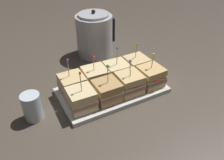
% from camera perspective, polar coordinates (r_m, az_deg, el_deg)
% --- Properties ---
extents(ground_plane, '(6.00, 6.00, 0.00)m').
position_cam_1_polar(ground_plane, '(1.03, -0.00, -2.87)').
color(ground_plane, '#4C4238').
extents(serving_platter, '(0.45, 0.24, 0.02)m').
position_cam_1_polar(serving_platter, '(1.02, -0.00, -2.47)').
color(serving_platter, silver).
rests_on(serving_platter, ground_plane).
extents(sandwich_front_far_left, '(0.10, 0.10, 0.16)m').
position_cam_1_polar(sandwich_front_far_left, '(0.90, -7.39, -4.58)').
color(sandwich_front_far_left, beige).
rests_on(sandwich_front_far_left, serving_platter).
extents(sandwich_front_center_left, '(0.10, 0.10, 0.16)m').
position_cam_1_polar(sandwich_front_center_left, '(0.93, -1.25, -2.69)').
color(sandwich_front_center_left, tan).
rests_on(sandwich_front_center_left, serving_platter).
extents(sandwich_front_center_right, '(0.10, 0.10, 0.16)m').
position_cam_1_polar(sandwich_front_center_right, '(0.98, 4.18, -0.82)').
color(sandwich_front_center_right, '#DBB77A').
rests_on(sandwich_front_center_right, serving_platter).
extents(sandwich_front_far_right, '(0.10, 0.11, 0.15)m').
position_cam_1_polar(sandwich_front_far_right, '(1.03, 9.28, 0.84)').
color(sandwich_front_far_right, tan).
rests_on(sandwich_front_far_right, serving_platter).
extents(sandwich_back_far_left, '(0.10, 0.10, 0.16)m').
position_cam_1_polar(sandwich_back_far_left, '(0.98, -9.51, -1.14)').
color(sandwich_back_far_left, '#DBB77A').
rests_on(sandwich_back_far_left, serving_platter).
extents(sandwich_back_center_left, '(0.11, 0.11, 0.15)m').
position_cam_1_polar(sandwich_back_center_left, '(1.01, -4.10, 0.56)').
color(sandwich_back_center_left, beige).
rests_on(sandwich_back_center_left, serving_platter).
extents(sandwich_back_center_right, '(0.11, 0.11, 0.16)m').
position_cam_1_polar(sandwich_back_center_right, '(1.05, 1.09, 2.06)').
color(sandwich_back_center_right, beige).
rests_on(sandwich_back_center_right, serving_platter).
extents(sandwich_back_far_right, '(0.10, 0.10, 0.15)m').
position_cam_1_polar(sandwich_back_far_right, '(1.10, 5.89, 3.47)').
color(sandwich_back_far_right, '#DBB77A').
rests_on(sandwich_back_far_right, serving_platter).
extents(kettle_steel, '(0.21, 0.19, 0.25)m').
position_cam_1_polar(kettle_steel, '(1.27, -4.22, 10.78)').
color(kettle_steel, '#B7BABF').
rests_on(kettle_steel, ground_plane).
extents(drinking_glass, '(0.07, 0.07, 0.11)m').
position_cam_1_polar(drinking_glass, '(0.92, -18.62, -6.22)').
color(drinking_glass, silver).
rests_on(drinking_glass, ground_plane).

